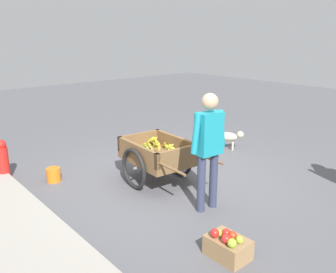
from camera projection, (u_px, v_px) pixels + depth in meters
The scene contains 7 objects.
ground_plane at pixel (175, 181), 5.71m from camera, with size 24.00×24.00×0.00m, color #56565B.
fruit_cart at pixel (158, 156), 5.59m from camera, with size 1.70×0.98×0.71m.
vendor_person at pixel (209, 142), 4.56m from camera, with size 0.22×0.58×1.57m.
dog at pixel (229, 137), 7.23m from camera, with size 0.57×0.42×0.40m.
fire_hydrant at pixel (3, 160), 5.71m from camera, with size 0.25×0.25×0.67m.
plastic_bucket at pixel (54, 175), 5.68m from camera, with size 0.22×0.22×0.22m, color orange.
mixed_fruit_crate at pixel (228, 246), 3.74m from camera, with size 0.44×0.32×0.32m.
Camera 1 is at (-3.93, 3.54, 2.27)m, focal length 38.04 mm.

